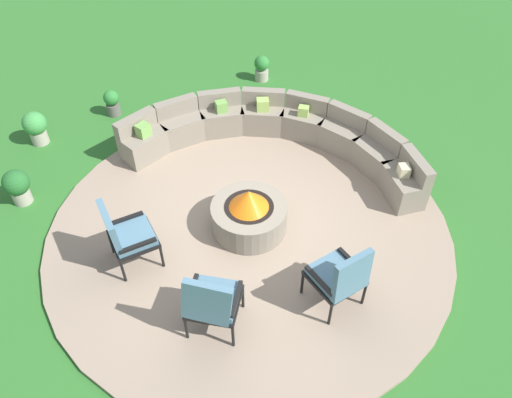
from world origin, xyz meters
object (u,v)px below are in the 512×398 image
Objects in this scene: potted_plant_1 at (17,185)px; lounge_chair_front_right at (211,301)px; potted_plant_0 at (112,102)px; lounge_chair_front_left at (125,234)px; lounge_chair_back_left at (341,276)px; potted_plant_2 at (36,126)px; curved_stone_bench at (277,135)px; potted_plant_3 at (262,68)px; fire_pit at (249,214)px.

lounge_chair_front_right is at bearing -6.96° from potted_plant_1.
potted_plant_0 is at bearing 98.15° from potted_plant_1.
lounge_chair_front_left is 2.73m from lounge_chair_back_left.
potted_plant_1 is (-3.74, 0.46, -0.28)m from lounge_chair_front_right.
lounge_chair_back_left is at bearing -19.94° from potted_plant_0.
potted_plant_1 is (0.35, -2.48, 0.06)m from potted_plant_0.
potted_plant_2 is (-5.76, 0.60, -0.26)m from lounge_chair_back_left.
potted_plant_0 is (-4.10, 2.93, -0.35)m from lounge_chair_front_right.
potted_plant_2 is (-0.89, 1.19, 0.01)m from potted_plant_1.
potted_plant_3 is (-1.36, 1.96, -0.08)m from curved_stone_bench.
lounge_chair_back_left is 1.74× the size of potted_plant_1.
fire_pit is at bearing 83.89° from lounge_chair_front_left.
fire_pit is at bearing 19.49° from potted_plant_1.
curved_stone_bench is 4.55× the size of lounge_chair_front_left.
lounge_chair_front_left is 3.41m from potted_plant_2.
fire_pit is 2.06× the size of potted_plant_3.
lounge_chair_back_left reaches higher than curved_stone_bench.
curved_stone_bench is 7.84× the size of potted_plant_2.
lounge_chair_front_right is 2.08× the size of potted_plant_3.
fire_pit is 3.49m from potted_plant_1.
lounge_chair_front_left is (-0.56, -3.09, 0.25)m from curved_stone_bench.
lounge_chair_front_left is 5.12m from potted_plant_3.
fire_pit is 1.84× the size of potted_plant_1.
potted_plant_3 is (-3.43, 4.33, -0.32)m from lounge_chair_back_left.
fire_pit is 1.03× the size of lounge_chair_front_left.
lounge_chair_front_left reaches higher than lounge_chair_back_left.
lounge_chair_back_left reaches higher than potted_plant_2.
lounge_chair_back_left reaches higher than potted_plant_1.
fire_pit is at bearing -74.36° from curved_stone_bench.
lounge_chair_front_right reaches higher than potted_plant_1.
curved_stone_bench is at bearing 68.63° from lounge_chair_back_left.
lounge_chair_back_left is at bearing 48.26° from lounge_chair_front_left.
potted_plant_0 is at bearing 97.47° from lounge_chair_back_left.
lounge_chair_front_right is at bearing -74.40° from curved_stone_bench.
lounge_chair_front_right is (1.51, -0.32, 0.01)m from lounge_chair_front_left.
lounge_chair_front_left is 1.72× the size of potted_plant_2.
curved_stone_bench is 3.55m from lounge_chair_front_right.
lounge_chair_back_left reaches higher than potted_plant_0.
lounge_chair_front_left reaches higher than potted_plant_2.
lounge_chair_front_left is at bearing -100.20° from curved_stone_bench.
potted_plant_1 is at bearing 124.25° from lounge_chair_back_left.
potted_plant_3 is (1.43, 4.91, -0.06)m from potted_plant_1.
lounge_chair_front_left reaches higher than curved_stone_bench.
potted_plant_0 is 3.02m from potted_plant_3.
lounge_chair_back_left is (1.57, -0.58, 0.27)m from fire_pit.
potted_plant_2 reaches higher than potted_plant_3.
potted_plant_3 is (-0.80, 5.05, -0.33)m from lounge_chair_front_left.
lounge_chair_back_left reaches higher than fire_pit.
curved_stone_bench is at bearing 105.64° from fire_pit.
curved_stone_bench is 4.37× the size of lounge_chair_front_right.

